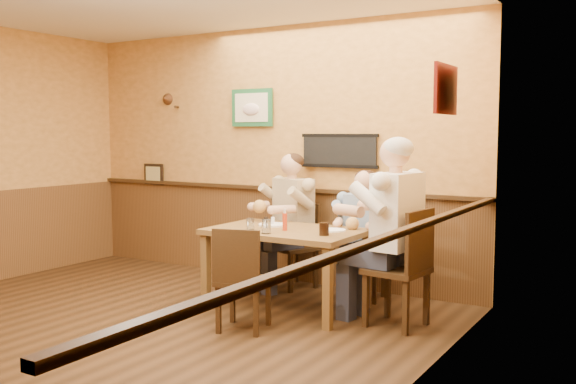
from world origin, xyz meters
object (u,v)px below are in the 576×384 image
Objects in this scene: dining_table at (286,239)px; chair_right_end at (397,267)px; water_glass_left at (250,224)px; chair_back_left at (293,246)px; pepper_shaker at (266,222)px; diner_white_elder at (397,242)px; cola_tumbler at (324,229)px; hot_sauce_bottle at (285,221)px; diner_tan_shirt at (293,228)px; chair_back_right at (365,259)px; diner_blue_polo at (365,242)px; salt_shaker at (273,221)px; chair_near_side at (244,278)px; water_glass_mid at (266,227)px.

chair_right_end is at bearing 0.93° from dining_table.
chair_right_end reaches higher than water_glass_left.
chair_back_left is 9.40× the size of pepper_shaker.
chair_back_left is 1.64m from diner_white_elder.
hot_sauce_bottle is at bearing 171.19° from cola_tumbler.
chair_back_right is at bearing 18.31° from diner_tan_shirt.
diner_white_elder is at bearing 9.58° from water_glass_left.
diner_blue_polo reaches higher than chair_right_end.
chair_back_left is at bearing 133.26° from cola_tumbler.
hot_sauce_bottle is (-0.44, 0.07, 0.03)m from cola_tumbler.
salt_shaker is at bearing 142.75° from hot_sauce_bottle.
water_glass_left is 0.74m from cola_tumbler.
chair_near_side is 8.29× the size of water_glass_left.
dining_table is 0.82m from diner_tan_shirt.
chair_right_end is 8.05× the size of water_glass_mid.
diner_tan_shirt reaches higher than chair_near_side.
hot_sauce_bottle is at bearing -42.61° from chair_back_left.
chair_back_right is 0.80× the size of chair_right_end.
diner_blue_polo is at bearing 54.79° from dining_table.
diner_tan_shirt reaches higher than pepper_shaker.
diner_blue_polo is (0.45, 1.42, 0.14)m from chair_near_side.
water_glass_mid is 1.47× the size of salt_shaker.
chair_back_right is 0.88m from diner_tan_shirt.
salt_shaker is (-1.30, 0.09, 0.07)m from diner_white_elder.
chair_right_end is 1.33m from salt_shaker.
chair_back_left is 1.52m from chair_near_side.
water_glass_mid is 0.25m from hot_sauce_bottle.
diner_blue_polo is (0.49, 0.69, -0.08)m from dining_table.
chair_back_left is 1.11× the size of chair_back_right.
diner_blue_polo reaches higher than salt_shaker.
diner_blue_polo is at bearing 39.76° from salt_shaker.
chair_near_side is (-1.05, -0.75, -0.07)m from chair_right_end.
chair_back_left is at bearing -109.50° from diner_white_elder.
pepper_shaker is (0.00, -0.12, 0.01)m from salt_shaker.
pepper_shaker reaches higher than salt_shaker.
diner_tan_shirt is at bearing -158.36° from chair_back_left.
chair_right_end is 0.22m from diner_white_elder.
hot_sauce_bottle reaches higher than water_glass_left.
chair_back_right is 0.99m from hot_sauce_bottle.
hot_sauce_bottle is at bearing -66.57° from dining_table.
water_glass_left is 0.20m from pepper_shaker.
hot_sauce_bottle is at bearing -37.25° from salt_shaker.
water_glass_mid is (0.35, -1.06, 0.17)m from diner_tan_shirt.
pepper_shaker is at bearing -88.64° from salt_shaker.
chair_right_end is 1.62m from diner_tan_shirt.
diner_white_elder is at bearing -159.70° from chair_near_side.
chair_back_right is at bearing 45.43° from pepper_shaker.
salt_shaker is at bearing 153.60° from dining_table.
chair_back_right is 0.70× the size of diner_blue_polo.
diner_blue_polo reaches higher than hot_sauce_bottle.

